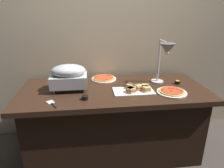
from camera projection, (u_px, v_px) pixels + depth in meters
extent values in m
plane|color=#38332D|center=(113.00, 149.00, 2.34)|extent=(8.00, 8.00, 0.00)
cube|color=#C6B593|center=(108.00, 38.00, 2.38)|extent=(4.40, 0.04, 2.40)
cube|color=black|center=(114.00, 91.00, 2.08)|extent=(1.90, 0.84, 0.05)
cube|color=black|center=(114.00, 123.00, 2.21)|extent=(1.75, 0.74, 0.71)
cylinder|color=#B7BABF|center=(54.00, 92.00, 1.93)|extent=(0.01, 0.01, 0.04)
cylinder|color=#B7BABF|center=(84.00, 91.00, 1.96)|extent=(0.01, 0.01, 0.04)
cylinder|color=#B7BABF|center=(57.00, 85.00, 2.11)|extent=(0.01, 0.01, 0.04)
cylinder|color=#B7BABF|center=(84.00, 84.00, 2.14)|extent=(0.01, 0.01, 0.04)
cube|color=#B7BABF|center=(69.00, 80.00, 2.01)|extent=(0.36, 0.25, 0.12)
ellipsoid|color=#B7BABF|center=(68.00, 71.00, 1.97)|extent=(0.34, 0.23, 0.13)
cylinder|color=#B7BABF|center=(157.00, 81.00, 2.26)|extent=(0.14, 0.14, 0.01)
cylinder|color=#B7BABF|center=(159.00, 61.00, 2.18)|extent=(0.02, 0.02, 0.45)
cylinder|color=#B7BABF|center=(164.00, 42.00, 2.00)|extent=(0.02, 0.20, 0.02)
cone|color=#595B60|center=(167.00, 48.00, 1.93)|extent=(0.15, 0.15, 0.10)
sphere|color=#F9EAB2|center=(167.00, 53.00, 1.94)|extent=(0.04, 0.04, 0.04)
cylinder|color=white|center=(104.00, 79.00, 2.33)|extent=(0.28, 0.28, 0.01)
cylinder|color=#C68E42|center=(104.00, 78.00, 2.33)|extent=(0.25, 0.25, 0.01)
cylinder|color=#AD3D1E|center=(104.00, 77.00, 2.33)|extent=(0.22, 0.22, 0.00)
cylinder|color=maroon|center=(107.00, 79.00, 2.25)|extent=(0.02, 0.02, 0.00)
cylinder|color=maroon|center=(108.00, 76.00, 2.37)|extent=(0.02, 0.02, 0.00)
cylinder|color=maroon|center=(96.00, 77.00, 2.33)|extent=(0.02, 0.02, 0.00)
cylinder|color=maroon|center=(109.00, 76.00, 2.38)|extent=(0.02, 0.02, 0.00)
cylinder|color=white|center=(172.00, 92.00, 1.96)|extent=(0.29, 0.29, 0.01)
cylinder|color=#DBA856|center=(172.00, 91.00, 1.96)|extent=(0.24, 0.24, 0.01)
cylinder|color=#AD3D1E|center=(172.00, 90.00, 1.95)|extent=(0.22, 0.22, 0.00)
cylinder|color=maroon|center=(170.00, 88.00, 2.00)|extent=(0.02, 0.02, 0.00)
cylinder|color=maroon|center=(177.00, 89.00, 1.98)|extent=(0.02, 0.02, 0.00)
cylinder|color=maroon|center=(173.00, 88.00, 2.00)|extent=(0.02, 0.02, 0.00)
cylinder|color=maroon|center=(163.00, 90.00, 1.96)|extent=(0.02, 0.02, 0.00)
cylinder|color=maroon|center=(171.00, 91.00, 1.94)|extent=(0.02, 0.02, 0.00)
cylinder|color=maroon|center=(182.00, 91.00, 1.94)|extent=(0.02, 0.02, 0.00)
cube|color=white|center=(133.00, 91.00, 1.99)|extent=(0.40, 0.22, 0.01)
cube|color=tan|center=(146.00, 90.00, 1.97)|extent=(0.08, 0.09, 0.02)
cube|color=brown|center=(146.00, 89.00, 1.97)|extent=(0.08, 0.09, 0.01)
cube|color=tan|center=(146.00, 87.00, 1.96)|extent=(0.08, 0.09, 0.02)
cube|color=tan|center=(131.00, 92.00, 1.95)|extent=(0.09, 0.10, 0.02)
cube|color=brown|center=(131.00, 90.00, 1.94)|extent=(0.09, 0.10, 0.01)
cube|color=tan|center=(131.00, 88.00, 1.93)|extent=(0.09, 0.10, 0.02)
cube|color=tan|center=(145.00, 89.00, 2.02)|extent=(0.08, 0.09, 0.02)
cube|color=brown|center=(145.00, 87.00, 2.01)|extent=(0.08, 0.09, 0.01)
cube|color=tan|center=(145.00, 86.00, 2.00)|extent=(0.08, 0.09, 0.02)
cube|color=tan|center=(130.00, 88.00, 2.04)|extent=(0.09, 0.09, 0.02)
cube|color=brown|center=(130.00, 86.00, 2.04)|extent=(0.09, 0.09, 0.01)
cube|color=tan|center=(131.00, 85.00, 2.03)|extent=(0.09, 0.09, 0.02)
cube|color=tan|center=(138.00, 89.00, 2.02)|extent=(0.09, 0.10, 0.02)
cube|color=brown|center=(138.00, 87.00, 2.01)|extent=(0.09, 0.10, 0.01)
cube|color=tan|center=(138.00, 86.00, 2.01)|extent=(0.09, 0.10, 0.02)
cube|color=tan|center=(131.00, 91.00, 1.96)|extent=(0.10, 0.10, 0.02)
cube|color=brown|center=(131.00, 90.00, 1.95)|extent=(0.10, 0.10, 0.01)
cube|color=tan|center=(131.00, 88.00, 1.95)|extent=(0.10, 0.10, 0.02)
cylinder|color=black|center=(85.00, 98.00, 1.82)|extent=(0.06, 0.06, 0.04)
cylinder|color=maroon|center=(85.00, 96.00, 1.81)|extent=(0.05, 0.05, 0.01)
cylinder|color=black|center=(177.00, 82.00, 2.19)|extent=(0.06, 0.06, 0.04)
cylinder|color=gold|center=(178.00, 81.00, 2.19)|extent=(0.05, 0.05, 0.01)
cube|color=#B7BABF|center=(50.00, 102.00, 1.77)|extent=(0.08, 0.09, 0.00)
cylinder|color=black|center=(54.00, 105.00, 1.70)|extent=(0.06, 0.09, 0.01)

